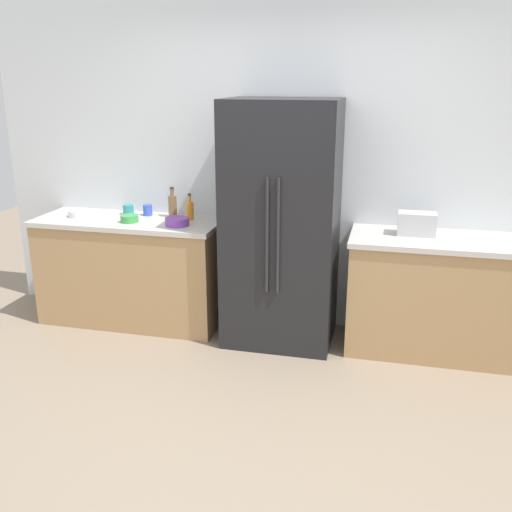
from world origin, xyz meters
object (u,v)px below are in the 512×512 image
Objects in this scene: bowl_b at (177,222)px; refrigerator at (281,225)px; toaster at (417,224)px; bowl_c at (129,219)px; cup_a at (148,210)px; bowl_a at (80,213)px; bottle_b at (173,205)px; cup_c at (128,210)px; bottle_a at (190,210)px.

refrigerator is at bearing 3.52° from bowl_b.
toaster reaches higher than bowl_c.
cup_a is (-2.20, 0.11, -0.04)m from toaster.
bowl_b is at bearing -6.18° from bowl_a.
cup_a is at bearing 179.07° from bottle_b.
toaster is 3.06× the size of cup_a.
bowl_b is at bearing -62.10° from bottle_b.
cup_c reaches higher than bowl_a.
toaster is at bearing -1.51° from bottle_a.
refrigerator is 20.92× the size of cup_c.
bowl_a is (-0.78, -0.16, -0.07)m from bottle_b.
bottle_a is 0.49m from bowl_c.
bottle_a reaches higher than cup_a.
bottle_b is at bearing 0.50° from cup_c.
bowl_b is at bearing -176.48° from refrigerator.
bowl_c is (-0.45, -0.19, -0.05)m from bottle_a.
bottle_b reaches higher than bowl_b.
bottle_b reaches higher than cup_c.
toaster is at bearing -2.86° from cup_a.
bowl_c is (-0.28, -0.25, -0.07)m from bottle_b.
bottle_a is 0.58m from cup_c.
bottle_b is 0.24m from cup_a.
bowl_a is (-0.55, -0.16, -0.02)m from cup_a.
bowl_a is at bearing -173.86° from bottle_a.
bottle_b is (-0.17, 0.06, 0.02)m from bottle_a.
bottle_b is at bearing 41.86° from bowl_c.
bowl_a is 0.92m from bowl_b.
bottle_a reaches higher than bowl_b.
refrigerator is 7.39× the size of bottle_b.
refrigerator is 6.78× the size of toaster.
cup_a reaches higher than cup_c.
cup_a is (-1.20, 0.21, 0.01)m from refrigerator.
toaster is 1.80m from bottle_a.
cup_c is at bearing 171.51° from refrigerator.
cup_a is 0.48× the size of bowl_b.
bottle_b is (-1.97, 0.11, 0.02)m from toaster.
bottle_a is 0.96m from bowl_a.
bottle_a is at bearing 178.49° from toaster.
refrigerator reaches higher than bottle_a.
bottle_b is 0.80m from bowl_a.
refrigerator is 10.20× the size of bowl_a.
toaster is at bearing 4.79° from bowl_b.
bottle_a is 1.16× the size of bowl_b.
toaster is 3.09× the size of cup_c.
refrigerator is at bearing -12.14° from bottle_b.
cup_a is at bearing 2.37° from cup_c.
bowl_c reaches higher than bowl_a.
bottle_a is 0.86× the size of bottle_b.
cup_c is 0.47× the size of bowl_b.
bowl_a is at bearing -178.86° from toaster.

